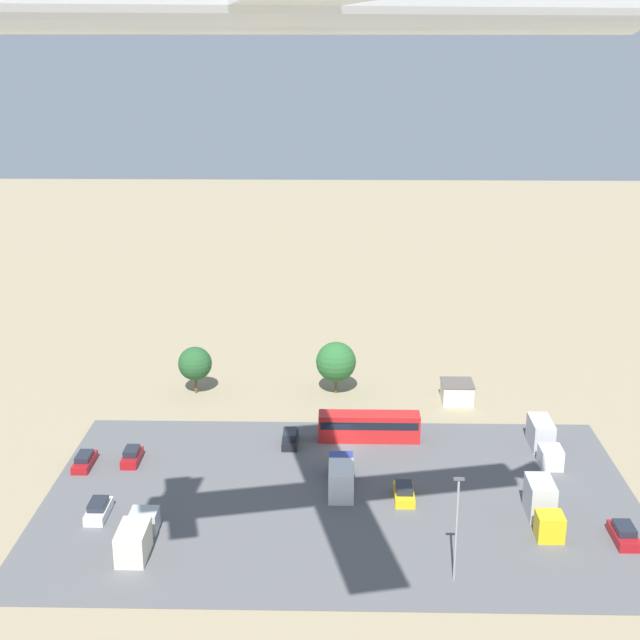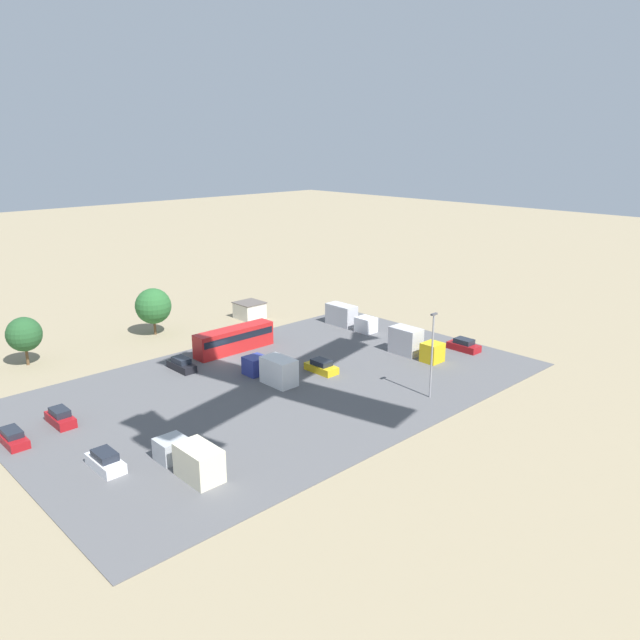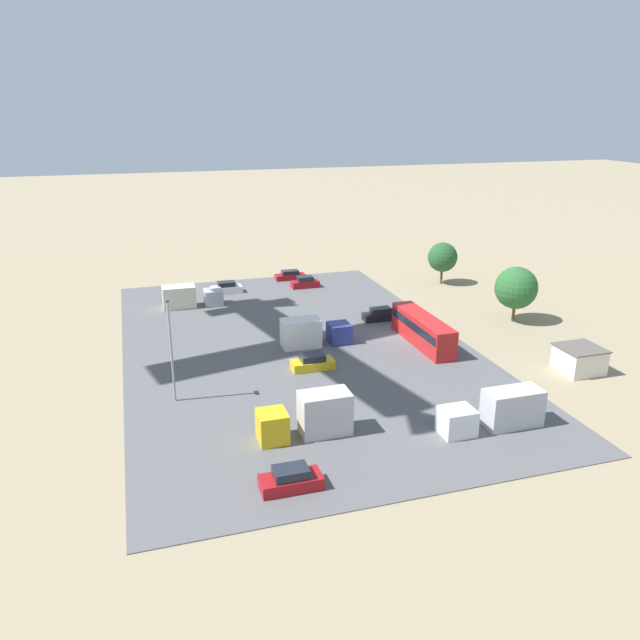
# 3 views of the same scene
# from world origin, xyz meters

# --- Properties ---
(ground_plane) EXTENTS (400.00, 400.00, 0.00)m
(ground_plane) POSITION_xyz_m (0.00, 0.00, 0.00)
(ground_plane) COLOR gray
(parking_lot_surface) EXTENTS (59.36, 36.90, 0.08)m
(parking_lot_surface) POSITION_xyz_m (0.00, 11.87, 0.04)
(parking_lot_surface) COLOR #565659
(parking_lot_surface) RESTS_ON ground
(shed_building) EXTENTS (4.04, 4.17, 2.61)m
(shed_building) POSITION_xyz_m (-14.74, -13.56, 1.31)
(shed_building) COLOR silver
(shed_building) RESTS_ON ground
(bus) EXTENTS (11.55, 2.49, 3.23)m
(bus) POSITION_xyz_m (-3.26, -1.85, 1.82)
(bus) COLOR red
(bus) RESTS_ON ground
(parked_car_0) EXTENTS (1.73, 4.38, 1.60)m
(parked_car_0) POSITION_xyz_m (5.73, -0.52, 0.75)
(parked_car_0) COLOR black
(parked_car_0) RESTS_ON ground
(parked_car_1) EXTENTS (1.86, 4.34, 1.61)m
(parked_car_1) POSITION_xyz_m (23.33, 15.89, 0.75)
(parked_car_1) COLOR silver
(parked_car_1) RESTS_ON ground
(parked_car_2) EXTENTS (1.96, 4.30, 1.55)m
(parked_car_2) POSITION_xyz_m (-6.36, 11.86, 0.72)
(parked_car_2) COLOR gold
(parked_car_2) RESTS_ON ground
(parked_car_3) EXTENTS (1.98, 4.36, 1.61)m
(parked_car_3) POSITION_xyz_m (-25.97, 19.23, 0.75)
(parked_car_3) COLOR maroon
(parked_car_3) RESTS_ON ground
(parked_car_4) EXTENTS (1.74, 4.03, 1.65)m
(parked_car_4) POSITION_xyz_m (22.67, 4.43, 0.77)
(parked_car_4) COLOR maroon
(parked_car_4) RESTS_ON ground
(parked_car_5) EXTENTS (1.74, 4.56, 1.41)m
(parked_car_5) POSITION_xyz_m (27.59, 5.43, 0.67)
(parked_car_5) COLOR maroon
(parked_car_5) RESTS_ON ground
(parked_truck_0) EXTENTS (2.45, 7.56, 3.55)m
(parked_truck_0) POSITION_xyz_m (-19.21, 15.85, 1.71)
(parked_truck_0) COLOR gold
(parked_truck_0) RESTS_ON ground
(parked_truck_1) EXTENTS (2.35, 8.87, 3.17)m
(parked_truck_1) POSITION_xyz_m (-22.54, 0.79, 1.53)
(parked_truck_1) COLOR silver
(parked_truck_1) RESTS_ON ground
(parked_truck_2) EXTENTS (2.55, 7.77, 2.89)m
(parked_truck_2) POSITION_xyz_m (18.33, 21.65, 1.40)
(parked_truck_2) COLOR #ADB2B7
(parked_truck_2) RESTS_ON ground
(parked_truck_3) EXTENTS (2.51, 7.73, 3.16)m
(parked_truck_3) POSITION_xyz_m (-0.05, 10.08, 1.52)
(parked_truck_3) COLOR navy
(parked_truck_3) RESTS_ON ground
(tree_near_shed) EXTENTS (5.18, 5.18, 6.89)m
(tree_near_shed) POSITION_xyz_m (0.62, -16.16, 4.30)
(tree_near_shed) COLOR brown
(tree_near_shed) RESTS_ON ground
(tree_apron_mid) EXTENTS (4.36, 4.36, 6.25)m
(tree_apron_mid) POSITION_xyz_m (18.82, -15.75, 4.06)
(tree_apron_mid) COLOR brown
(tree_apron_mid) RESTS_ON ground
(light_pole_lot_centre) EXTENTS (0.90, 0.28, 9.65)m
(light_pole_lot_centre) POSITION_xyz_m (-9.66, 25.80, 5.34)
(light_pole_lot_centre) COLOR gray
(light_pole_lot_centre) RESTS_ON ground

